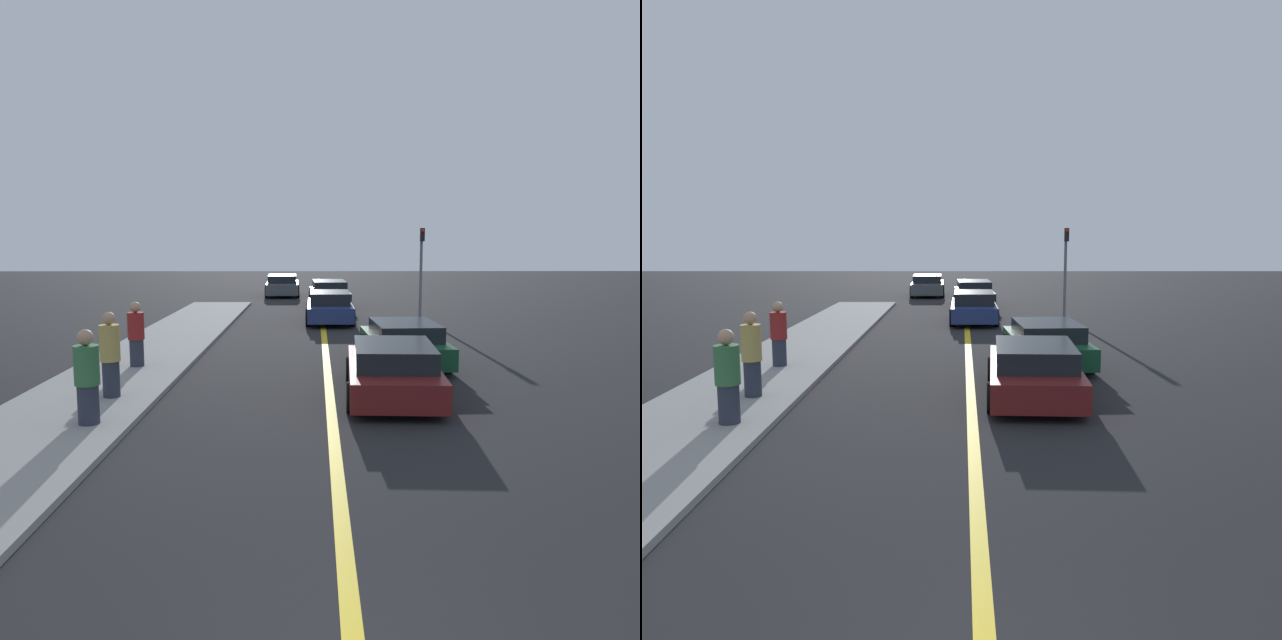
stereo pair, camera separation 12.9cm
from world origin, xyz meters
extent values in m
cube|color=gold|center=(0.00, 18.00, 0.00)|extent=(0.20, 60.00, 0.01)
cube|color=gray|center=(-5.05, 13.97, 0.06)|extent=(2.92, 27.94, 0.12)
cube|color=maroon|center=(1.34, 9.25, 0.45)|extent=(2.04, 4.32, 0.57)
cube|color=black|center=(1.34, 9.03, 0.95)|extent=(1.73, 2.40, 0.44)
cylinder|color=black|center=(0.53, 10.60, 0.30)|extent=(0.25, 0.61, 0.60)
cylinder|color=black|center=(2.28, 10.52, 0.30)|extent=(0.25, 0.61, 0.60)
cylinder|color=black|center=(0.40, 7.98, 0.30)|extent=(0.25, 0.61, 0.60)
cylinder|color=black|center=(2.16, 7.89, 0.30)|extent=(0.25, 0.61, 0.60)
cube|color=#144728|center=(2.09, 12.78, 0.46)|extent=(2.08, 4.27, 0.56)
cube|color=black|center=(2.09, 12.58, 0.94)|extent=(1.75, 2.38, 0.42)
cylinder|color=black|center=(1.14, 14.03, 0.32)|extent=(0.26, 0.65, 0.64)
cylinder|color=black|center=(2.89, 14.13, 0.32)|extent=(0.26, 0.65, 0.64)
cylinder|color=black|center=(1.29, 11.44, 0.32)|extent=(0.26, 0.65, 0.64)
cylinder|color=black|center=(3.03, 11.54, 0.32)|extent=(0.26, 0.65, 0.64)
cube|color=navy|center=(0.28, 21.19, 0.48)|extent=(1.78, 4.38, 0.58)
cube|color=black|center=(0.28, 20.97, 1.01)|extent=(1.56, 2.41, 0.47)
cylinder|color=black|center=(-0.55, 22.55, 0.35)|extent=(0.22, 0.70, 0.69)
cylinder|color=black|center=(1.12, 22.55, 0.35)|extent=(0.22, 0.70, 0.69)
cylinder|color=black|center=(-0.57, 19.84, 0.35)|extent=(0.22, 0.70, 0.69)
cylinder|color=black|center=(1.11, 19.83, 0.35)|extent=(0.22, 0.70, 0.69)
cube|color=black|center=(0.39, 26.98, 0.49)|extent=(1.99, 4.77, 0.64)
cube|color=black|center=(0.39, 26.75, 1.06)|extent=(1.68, 2.65, 0.48)
cylinder|color=black|center=(-0.52, 28.40, 0.31)|extent=(0.25, 0.63, 0.62)
cylinder|color=black|center=(1.17, 28.48, 0.31)|extent=(0.25, 0.63, 0.62)
cylinder|color=black|center=(-0.39, 25.49, 0.31)|extent=(0.25, 0.63, 0.62)
cylinder|color=black|center=(1.30, 25.57, 0.31)|extent=(0.25, 0.63, 0.62)
cube|color=#4C5156|center=(-2.22, 32.68, 0.49)|extent=(1.96, 4.27, 0.62)
cube|color=black|center=(-2.22, 32.47, 1.02)|extent=(1.68, 2.37, 0.44)
cylinder|color=black|center=(-3.13, 33.95, 0.34)|extent=(0.24, 0.68, 0.67)
cylinder|color=black|center=(-1.39, 34.01, 0.34)|extent=(0.24, 0.68, 0.67)
cylinder|color=black|center=(-3.04, 31.34, 0.34)|extent=(0.24, 0.68, 0.67)
cylinder|color=black|center=(-1.31, 31.40, 0.34)|extent=(0.24, 0.68, 0.67)
cylinder|color=#282D3D|center=(-4.33, 6.89, 0.47)|extent=(0.37, 0.37, 0.70)
cylinder|color=#336B3D|center=(-4.33, 6.89, 1.17)|extent=(0.44, 0.44, 0.70)
sphere|color=tan|center=(-4.33, 6.89, 1.66)|extent=(0.28, 0.28, 0.28)
cylinder|color=#282D3D|center=(-4.53, 8.78, 0.49)|extent=(0.35, 0.35, 0.75)
cylinder|color=tan|center=(-4.53, 8.78, 1.24)|extent=(0.41, 0.41, 0.75)
sphere|color=tan|center=(-4.53, 8.78, 1.75)|extent=(0.27, 0.27, 0.27)
cylinder|color=#282D3D|center=(-4.89, 11.90, 0.46)|extent=(0.36, 0.36, 0.69)
cylinder|color=maroon|center=(-4.89, 11.90, 1.16)|extent=(0.42, 0.42, 0.69)
sphere|color=tan|center=(-4.89, 11.90, 1.64)|extent=(0.27, 0.27, 0.27)
cylinder|color=slate|center=(4.16, 22.45, 1.89)|extent=(0.12, 0.12, 3.79)
cube|color=black|center=(4.16, 22.27, 3.51)|extent=(0.18, 0.18, 0.55)
sphere|color=red|center=(4.16, 22.18, 3.68)|extent=(0.14, 0.14, 0.14)
camera|label=1|loc=(-0.32, -3.86, 3.38)|focal=35.00mm
camera|label=2|loc=(-0.19, -3.86, 3.38)|focal=35.00mm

